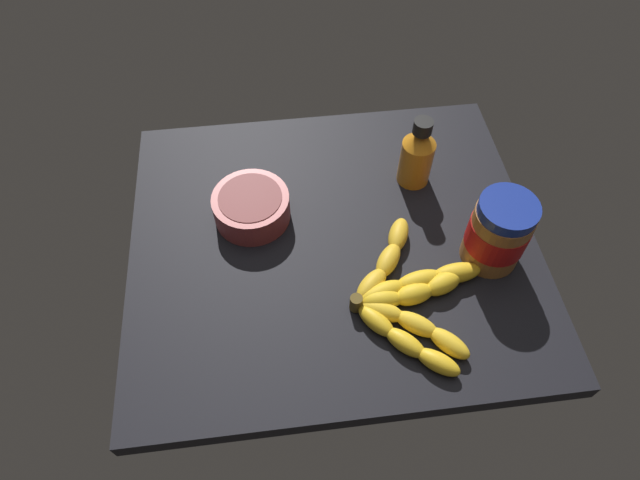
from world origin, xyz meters
TOP-DOWN VIEW (x-y plane):
  - ground_plane at (0.00, 0.00)cm, footprint 70.32×62.74cm
  - banana_bunch at (-10.07, 13.64)cm, footprint 22.44×30.50cm
  - peanut_butter_jar at (-25.76, 6.55)cm, footprint 9.81×9.81cm
  - honey_bottle at (-16.78, -12.15)cm, footprint 6.02×6.02cm
  - small_bowl at (13.67, -6.73)cm, footprint 13.52×13.52cm

SIDE VIEW (x-z plane):
  - ground_plane at x=0.00cm, z-range -3.39..0.00cm
  - banana_bunch at x=-10.07cm, z-range -0.10..3.31cm
  - small_bowl at x=13.67cm, z-range 0.08..5.44cm
  - honey_bottle at x=-16.78cm, z-range -0.80..13.51cm
  - peanut_butter_jar at x=-25.76cm, z-range -0.15..13.36cm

